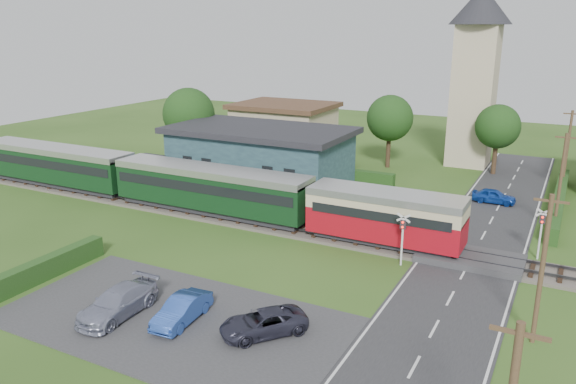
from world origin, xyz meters
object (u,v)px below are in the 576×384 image
at_px(equipment_hut, 147,171).
at_px(crossing_signal_far, 541,226).
at_px(house_west, 284,127).
at_px(crossing_signal_near, 403,232).
at_px(car_park_dark, 263,323).
at_px(car_park_silver, 118,302).
at_px(train, 177,183).
at_px(church_tower, 476,64).
at_px(pedestrian_near, 283,199).
at_px(car_on_road, 494,196).
at_px(pedestrian_far, 171,178).
at_px(station_building, 260,156).
at_px(car_park_blue, 182,310).

xyz_separation_m(equipment_hut, crossing_signal_far, (31.60, -0.81, 0.39)).
distance_m(house_west, crossing_signal_far, 35.26).
bearing_deg(crossing_signal_near, crossing_signal_far, 33.69).
relative_size(equipment_hut, car_park_dark, 0.63).
bearing_deg(car_park_silver, train, 117.40).
xyz_separation_m(church_tower, pedestrian_near, (-9.22, -23.48, -8.90)).
relative_size(house_west, crossing_signal_near, 3.30).
bearing_deg(church_tower, car_on_road, -70.99).
relative_size(crossing_signal_near, pedestrian_far, 1.72).
bearing_deg(car_park_dark, car_on_road, 116.11).
xyz_separation_m(equipment_hut, station_building, (8.00, 5.79, 0.95)).
relative_size(equipment_hut, car_on_road, 0.75).
xyz_separation_m(church_tower, car_park_blue, (-5.95, -39.99, -9.53)).
bearing_deg(car_park_silver, car_on_road, 63.01).
bearing_deg(train, crossing_signal_near, -7.36).
bearing_deg(car_park_silver, house_west, 104.90).
relative_size(house_west, car_park_dark, 2.66).
relative_size(equipment_hut, house_west, 0.24).
height_order(equipment_hut, pedestrian_far, equipment_hut).
xyz_separation_m(house_west, car_on_road, (24.46, -9.95, -2.16)).
height_order(house_west, car_park_dark, house_west).
distance_m(car_on_road, car_park_blue, 28.98).
bearing_deg(station_building, train, -103.98).
xyz_separation_m(church_tower, car_park_dark, (-1.91, -39.17, -9.58)).
height_order(church_tower, pedestrian_near, church_tower).
distance_m(church_tower, crossing_signal_far, 26.39).
height_order(train, car_park_dark, train).
bearing_deg(car_on_road, car_park_blue, 159.40).
height_order(car_park_silver, car_park_dark, car_park_silver).
relative_size(church_tower, car_park_blue, 4.72).
distance_m(train, car_on_road, 25.37).
bearing_deg(crossing_signal_near, car_park_silver, -130.06).
xyz_separation_m(church_tower, crossing_signal_far, (8.60, -23.61, -8.08)).
relative_size(car_park_silver, car_park_dark, 1.15).
bearing_deg(car_park_dark, crossing_signal_near, 112.67).
height_order(house_west, pedestrian_near, house_west).
distance_m(car_on_road, car_park_dark, 26.98).
height_order(pedestrian_near, pedestrian_far, pedestrian_far).
xyz_separation_m(train, car_on_road, (21.70, 13.05, -1.55)).
bearing_deg(crossing_signal_far, car_park_dark, -124.03).
relative_size(church_tower, car_park_silver, 3.78).
height_order(car_on_road, pedestrian_near, pedestrian_near).
height_order(train, church_tower, church_tower).
bearing_deg(station_building, crossing_signal_near, -34.81).
relative_size(house_west, crossing_signal_far, 3.30).
height_order(car_park_dark, pedestrian_near, pedestrian_near).
xyz_separation_m(car_on_road, car_park_silver, (-13.60, -27.99, 0.13)).
distance_m(house_west, pedestrian_near, 23.19).
bearing_deg(equipment_hut, pedestrian_near, -2.83).
height_order(car_park_silver, pedestrian_far, pedestrian_far).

